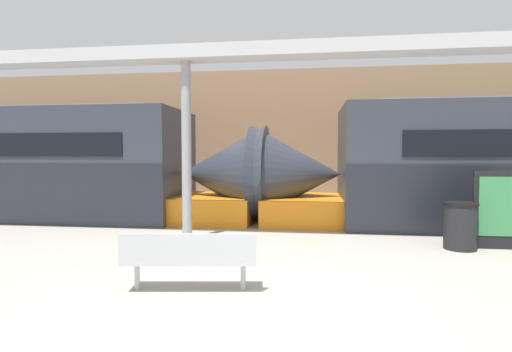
{
  "coord_description": "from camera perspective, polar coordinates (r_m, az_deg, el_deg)",
  "views": [
    {
      "loc": [
        0.9,
        -4.66,
        1.83
      ],
      "look_at": [
        -0.2,
        3.42,
        1.4
      ],
      "focal_mm": 28.0,
      "sensor_mm": 36.0,
      "label": 1
    }
  ],
  "objects": [
    {
      "name": "poster_board",
      "position": [
        9.13,
        32.2,
        -4.13
      ],
      "size": [
        1.23,
        0.07,
        1.52
      ],
      "color": "black",
      "rests_on": "ground_plane"
    },
    {
      "name": "support_column_near",
      "position": [
        8.63,
        -9.9,
        3.47
      ],
      "size": [
        0.21,
        0.21,
        3.81
      ],
      "primitive_type": "cylinder",
      "color": "gray",
      "rests_on": "ground_plane"
    },
    {
      "name": "canopy_beam",
      "position": [
        8.89,
        -10.02,
        16.77
      ],
      "size": [
        28.0,
        0.6,
        0.28
      ],
      "primitive_type": "cube",
      "color": "#B7B7BC",
      "rests_on": "support_column_near"
    },
    {
      "name": "ground_plane",
      "position": [
        5.08,
        -3.14,
        -18.08
      ],
      "size": [
        60.0,
        60.0,
        0.0
      ],
      "primitive_type": "plane",
      "color": "#A8A093"
    },
    {
      "name": "station_wall",
      "position": [
        15.02,
        4.31,
        5.57
      ],
      "size": [
        56.0,
        0.2,
        5.0
      ],
      "primitive_type": "cube",
      "color": "#937051",
      "rests_on": "ground_plane"
    },
    {
      "name": "bench_near",
      "position": [
        5.49,
        -9.55,
        -11.28
      ],
      "size": [
        1.84,
        0.68,
        0.81
      ],
      "rotation": [
        0.0,
        0.0,
        0.14
      ],
      "color": "#ADB2B7",
      "rests_on": "ground_plane"
    },
    {
      "name": "trash_bin",
      "position": [
        8.74,
        27.16,
        -6.34
      ],
      "size": [
        0.63,
        0.63,
        0.91
      ],
      "color": "black",
      "rests_on": "ground_plane"
    }
  ]
}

